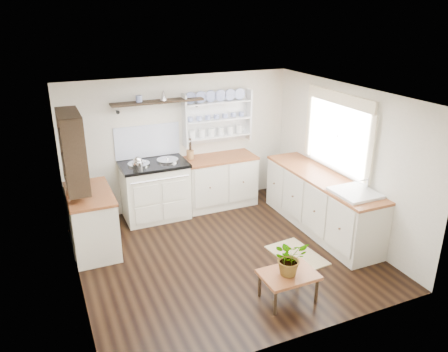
{
  "coord_description": "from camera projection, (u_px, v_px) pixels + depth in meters",
  "views": [
    {
      "loc": [
        -2.21,
        -5.03,
        3.33
      ],
      "look_at": [
        0.1,
        0.25,
        1.1
      ],
      "focal_mm": 35.0,
      "sensor_mm": 36.0,
      "label": 1
    }
  ],
  "objects": [
    {
      "name": "high_shelf",
      "position": [
        158.0,
        102.0,
        7.01
      ],
      "size": [
        1.5,
        0.29,
        0.16
      ],
      "color": "black",
      "rests_on": "wall_back"
    },
    {
      "name": "ceiling",
      "position": [
        225.0,
        95.0,
        5.5
      ],
      "size": [
        4.0,
        3.8,
        0.01
      ],
      "primitive_type": "cube",
      "color": "white",
      "rests_on": "wall_back"
    },
    {
      "name": "wall_left",
      "position": [
        70.0,
        205.0,
        5.17
      ],
      "size": [
        0.02,
        3.8,
        2.3
      ],
      "primitive_type": "cube",
      "color": "beige",
      "rests_on": "ground"
    },
    {
      "name": "plate_rack",
      "position": [
        216.0,
        117.0,
        7.6
      ],
      "size": [
        1.2,
        0.22,
        0.9
      ],
      "color": "white",
      "rests_on": "wall_back"
    },
    {
      "name": "utensil_crock",
      "position": [
        190.0,
        155.0,
        7.45
      ],
      "size": [
        0.13,
        0.13,
        0.15
      ],
      "primitive_type": "cylinder",
      "color": "#9A6938",
      "rests_on": "back_cabinets"
    },
    {
      "name": "center_table",
      "position": [
        289.0,
        277.0,
        5.23
      ],
      "size": [
        0.67,
        0.48,
        0.36
      ],
      "rotation": [
        0.0,
        0.0,
        0.01
      ],
      "color": "brown",
      "rests_on": "floor"
    },
    {
      "name": "left_shelving",
      "position": [
        72.0,
        150.0,
        5.85
      ],
      "size": [
        0.28,
        0.8,
        1.05
      ],
      "primitive_type": "cube",
      "color": "black",
      "rests_on": "wall_left"
    },
    {
      "name": "belfast_sink",
      "position": [
        354.0,
        201.0,
        6.12
      ],
      "size": [
        0.55,
        0.6,
        0.45
      ],
      "color": "white",
      "rests_on": "right_cabinets"
    },
    {
      "name": "floor",
      "position": [
        225.0,
        253.0,
        6.33
      ],
      "size": [
        4.0,
        3.8,
        0.01
      ],
      "primitive_type": "cube",
      "color": "black",
      "rests_on": "ground"
    },
    {
      "name": "back_cabinets",
      "position": [
        219.0,
        180.0,
        7.76
      ],
      "size": [
        1.27,
        0.63,
        0.9
      ],
      "color": "beige",
      "rests_on": "floor"
    },
    {
      "name": "aga_cooker",
      "position": [
        155.0,
        190.0,
        7.28
      ],
      "size": [
        1.08,
        0.75,
        1.0
      ],
      "color": "white",
      "rests_on": "floor"
    },
    {
      "name": "left_cabinets",
      "position": [
        92.0,
        220.0,
        6.3
      ],
      "size": [
        0.62,
        1.13,
        0.9
      ],
      "color": "beige",
      "rests_on": "floor"
    },
    {
      "name": "window",
      "position": [
        338.0,
        132.0,
        6.62
      ],
      "size": [
        0.08,
        1.55,
        1.22
      ],
      "color": "white",
      "rests_on": "wall_right"
    },
    {
      "name": "wall_back",
      "position": [
        181.0,
        143.0,
        7.54
      ],
      "size": [
        4.0,
        0.02,
        2.3
      ],
      "primitive_type": "cube",
      "color": "beige",
      "rests_on": "ground"
    },
    {
      "name": "floor_rug",
      "position": [
        297.0,
        255.0,
        6.27
      ],
      "size": [
        0.63,
        0.9,
        0.02
      ],
      "primitive_type": "cube",
      "rotation": [
        0.0,
        0.0,
        0.1
      ],
      "color": "olive",
      "rests_on": "floor"
    },
    {
      "name": "right_cabinets",
      "position": [
        321.0,
        202.0,
        6.89
      ],
      "size": [
        0.62,
        2.43,
        0.9
      ],
      "color": "beige",
      "rests_on": "floor"
    },
    {
      "name": "potted_plant",
      "position": [
        290.0,
        257.0,
        5.13
      ],
      "size": [
        0.41,
        0.36,
        0.44
      ],
      "primitive_type": "imported",
      "rotation": [
        0.0,
        0.0,
        -0.03
      ],
      "color": "#3F7233",
      "rests_on": "center_table"
    },
    {
      "name": "kettle",
      "position": [
        138.0,
        163.0,
        6.87
      ],
      "size": [
        0.18,
        0.18,
        0.22
      ],
      "primitive_type": null,
      "color": "silver",
      "rests_on": "aga_cooker"
    },
    {
      "name": "wall_right",
      "position": [
        344.0,
        160.0,
        6.66
      ],
      "size": [
        0.02,
        3.8,
        2.3
      ],
      "primitive_type": "cube",
      "color": "beige",
      "rests_on": "ground"
    }
  ]
}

